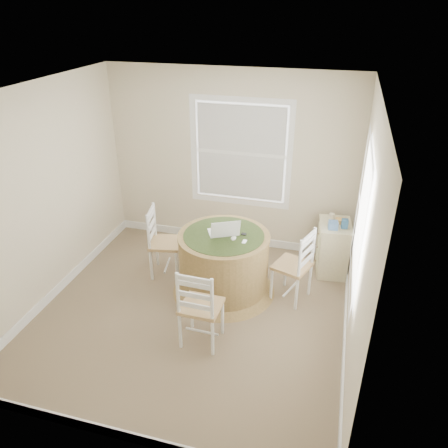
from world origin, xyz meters
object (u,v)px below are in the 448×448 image
(round_table, at_px, (224,261))
(chair_near, at_px, (201,306))
(chair_right, at_px, (292,265))
(corner_chest, at_px, (333,248))
(chair_left, at_px, (166,243))
(laptop, at_px, (224,232))

(round_table, bearing_deg, chair_near, -86.89)
(round_table, xyz_separation_m, chair_right, (0.85, 0.08, 0.03))
(chair_right, height_order, corner_chest, chair_right)
(chair_left, xyz_separation_m, chair_right, (1.71, -0.10, 0.00))
(chair_near, bearing_deg, chair_left, -50.90)
(chair_right, bearing_deg, chair_left, -73.74)
(corner_chest, bearing_deg, chair_left, -170.37)
(chair_left, relative_size, laptop, 2.07)
(round_table, distance_m, chair_right, 0.85)
(laptop, bearing_deg, corner_chest, -175.62)
(chair_left, bearing_deg, round_table, -113.23)
(round_table, height_order, chair_left, chair_left)
(laptop, height_order, corner_chest, laptop)
(chair_near, distance_m, laptop, 1.06)
(chair_right, bearing_deg, corner_chest, 168.21)
(round_table, relative_size, chair_right, 1.39)
(chair_right, bearing_deg, laptop, -66.73)
(chair_left, relative_size, chair_near, 1.00)
(round_table, height_order, laptop, laptop)
(chair_left, height_order, chair_near, same)
(chair_near, bearing_deg, laptop, -86.78)
(chair_left, distance_m, laptop, 0.94)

